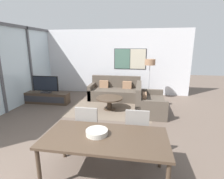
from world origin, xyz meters
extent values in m
cube|color=silver|center=(0.00, 6.08, 1.40)|extent=(6.81, 0.06, 2.80)
cube|color=#2D2D33|center=(0.87, 6.04, 1.55)|extent=(1.38, 0.01, 0.88)
cube|color=#4C7060|center=(0.53, 6.04, 1.55)|extent=(0.65, 0.02, 0.84)
cube|color=beige|center=(1.20, 6.04, 1.55)|extent=(0.65, 0.02, 0.84)
cube|color=#515156|center=(-2.87, 3.04, 1.40)|extent=(0.07, 0.08, 2.80)
cube|color=#515156|center=(-2.87, 4.56, 1.40)|extent=(0.07, 0.08, 2.80)
cube|color=#706051|center=(0.35, 3.90, 0.00)|extent=(2.75, 1.83, 0.01)
cube|color=#423326|center=(-2.10, 4.18, 0.20)|extent=(1.70, 0.41, 0.41)
cube|color=#2D2D33|center=(-2.10, 3.97, 0.20)|extent=(1.56, 0.01, 0.22)
cube|color=#2D2D33|center=(-2.10, 4.18, 0.43)|extent=(0.36, 0.20, 0.05)
cube|color=#2D2D33|center=(-2.10, 4.18, 0.50)|extent=(0.06, 0.03, 0.08)
cube|color=black|center=(-2.10, 4.18, 0.75)|extent=(1.00, 0.04, 0.56)
cube|color=black|center=(-2.10, 4.16, 0.75)|extent=(0.93, 0.01, 0.50)
cube|color=#51473D|center=(0.35, 5.06, 0.21)|extent=(2.01, 0.92, 0.42)
cube|color=#51473D|center=(0.35, 5.44, 0.45)|extent=(2.01, 0.16, 0.90)
cube|color=#51473D|center=(-0.59, 5.06, 0.30)|extent=(0.14, 0.92, 0.60)
cube|color=#51473D|center=(1.28, 5.06, 0.30)|extent=(0.14, 0.92, 0.60)
cube|color=#9E7556|center=(-0.13, 5.26, 0.57)|extent=(0.36, 0.12, 0.30)
cube|color=#9E7556|center=(0.83, 5.26, 0.57)|extent=(0.36, 0.12, 0.30)
cube|color=#51473D|center=(1.69, 3.86, 0.21)|extent=(0.92, 1.47, 0.42)
cube|color=#51473D|center=(1.31, 3.86, 0.45)|extent=(0.16, 1.47, 0.90)
cube|color=#51473D|center=(1.69, 3.20, 0.30)|extent=(0.92, 0.14, 0.60)
cube|color=#51473D|center=(1.69, 4.52, 0.30)|extent=(0.92, 0.14, 0.60)
cube|color=#9E7556|center=(1.49, 3.53, 0.57)|extent=(0.12, 0.36, 0.30)
cylinder|color=#423326|center=(0.35, 3.90, 0.01)|extent=(0.40, 0.40, 0.03)
cylinder|color=#423326|center=(0.35, 3.90, 0.19)|extent=(0.16, 0.16, 0.38)
cylinder|color=#423326|center=(0.35, 3.90, 0.40)|extent=(0.88, 0.88, 0.04)
cube|color=#423326|center=(0.85, 0.77, 0.72)|extent=(1.92, 0.95, 0.04)
cylinder|color=#423326|center=(-0.05, 0.35, 0.35)|extent=(0.06, 0.06, 0.70)
cylinder|color=#423326|center=(-0.05, 1.18, 0.35)|extent=(0.06, 0.06, 0.70)
cylinder|color=#423326|center=(1.75, 1.18, 0.35)|extent=(0.06, 0.06, 0.70)
cube|color=gray|center=(0.38, 1.51, 0.43)|extent=(0.46, 0.46, 0.06)
cube|color=gray|center=(0.38, 1.31, 0.72)|extent=(0.42, 0.05, 0.53)
cylinder|color=#423326|center=(0.18, 1.31, 0.20)|extent=(0.04, 0.04, 0.40)
cylinder|color=#423326|center=(0.58, 1.31, 0.20)|extent=(0.04, 0.04, 0.40)
cylinder|color=#423326|center=(0.18, 1.71, 0.20)|extent=(0.04, 0.04, 0.40)
cylinder|color=#423326|center=(0.58, 1.71, 0.20)|extent=(0.04, 0.04, 0.40)
cube|color=gray|center=(1.33, 1.53, 0.43)|extent=(0.46, 0.46, 0.06)
cube|color=gray|center=(1.33, 1.33, 0.72)|extent=(0.42, 0.05, 0.53)
cylinder|color=#423326|center=(1.13, 1.33, 0.20)|extent=(0.04, 0.04, 0.40)
cylinder|color=#423326|center=(1.53, 1.33, 0.20)|extent=(0.04, 0.04, 0.40)
cylinder|color=#423326|center=(1.13, 1.73, 0.20)|extent=(0.04, 0.04, 0.40)
cylinder|color=#423326|center=(1.53, 1.73, 0.20)|extent=(0.04, 0.04, 0.40)
cylinder|color=#B7B2A8|center=(0.71, 0.80, 0.78)|extent=(0.35, 0.35, 0.08)
torus|color=#B7B2A8|center=(0.71, 0.80, 0.82)|extent=(0.34, 0.34, 0.02)
cylinder|color=#2D2D33|center=(1.68, 5.12, 0.01)|extent=(0.28, 0.28, 0.02)
cylinder|color=#B7B7BC|center=(1.68, 5.12, 0.71)|extent=(0.03, 0.03, 1.37)
cylinder|color=#9E7556|center=(1.68, 5.12, 1.51)|extent=(0.39, 0.39, 0.22)
camera|label=1|loc=(1.36, -1.61, 2.10)|focal=28.00mm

